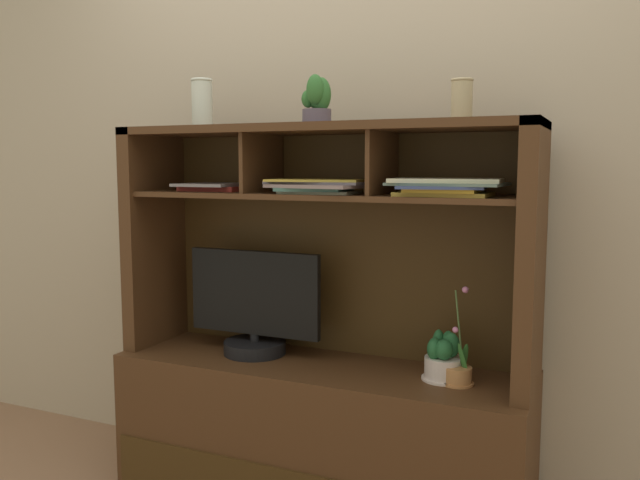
# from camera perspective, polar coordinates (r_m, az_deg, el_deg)

# --- Properties ---
(back_wall) EXTENTS (6.00, 0.02, 2.80)m
(back_wall) POSITION_cam_1_polar(r_m,az_deg,el_deg) (2.71, 2.45, 8.05)
(back_wall) COLOR #BAA990
(back_wall) RESTS_ON ground
(media_console) EXTENTS (1.59, 0.53, 1.48)m
(media_console) POSITION_cam_1_polar(r_m,az_deg,el_deg) (2.62, 0.06, -13.45)
(media_console) COLOR #492C17
(media_console) RESTS_ON ground
(tv_monitor) EXTENTS (0.57, 0.25, 0.42)m
(tv_monitor) POSITION_cam_1_polar(r_m,az_deg,el_deg) (2.65, -5.70, -6.17)
(tv_monitor) COLOR black
(tv_monitor) RESTS_ON media_console
(potted_orchid) EXTENTS (0.11, 0.11, 0.34)m
(potted_orchid) POSITION_cam_1_polar(r_m,az_deg,el_deg) (2.36, 11.96, -11.25)
(potted_orchid) COLOR #B97C47
(potted_orchid) RESTS_ON media_console
(potted_fern) EXTENTS (0.15, 0.15, 0.17)m
(potted_fern) POSITION_cam_1_polar(r_m,az_deg,el_deg) (2.39, 10.64, -10.16)
(potted_fern) COLOR silver
(potted_fern) RESTS_ON media_console
(magazine_stack_left) EXTENTS (0.26, 0.26, 0.03)m
(magazine_stack_left) POSITION_cam_1_polar(r_m,az_deg,el_deg) (2.68, -9.17, 4.59)
(magazine_stack_left) COLOR #9F2E27
(magazine_stack_left) RESTS_ON media_console
(magazine_stack_centre) EXTENTS (0.39, 0.28, 0.06)m
(magazine_stack_centre) POSITION_cam_1_polar(r_m,az_deg,el_deg) (2.26, 10.84, 4.58)
(magazine_stack_centre) COLOR #B49337
(magazine_stack_centre) RESTS_ON media_console
(magazine_stack_right) EXTENTS (0.39, 0.27, 0.05)m
(magazine_stack_right) POSITION_cam_1_polar(r_m,az_deg,el_deg) (2.40, -0.20, 4.72)
(magazine_stack_right) COLOR beige
(magazine_stack_right) RESTS_ON media_console
(potted_succulent) EXTENTS (0.12, 0.12, 0.18)m
(potted_succulent) POSITION_cam_1_polar(r_m,az_deg,el_deg) (2.43, -0.23, 11.86)
(potted_succulent) COLOR #564B5B
(potted_succulent) RESTS_ON media_console
(ceramic_vase) EXTENTS (0.08, 0.08, 0.14)m
(ceramic_vase) POSITION_cam_1_polar(r_m,az_deg,el_deg) (2.32, 12.25, 11.84)
(ceramic_vase) COLOR tan
(ceramic_vase) RESTS_ON media_console
(accent_vase) EXTENTS (0.09, 0.09, 0.19)m
(accent_vase) POSITION_cam_1_polar(r_m,az_deg,el_deg) (2.72, -10.24, 11.65)
(accent_vase) COLOR silver
(accent_vase) RESTS_ON media_console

